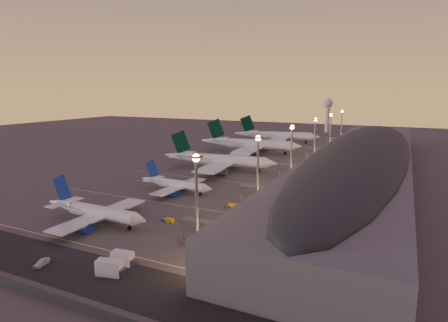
% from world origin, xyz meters
% --- Properties ---
extents(ground, '(700.00, 700.00, 0.00)m').
position_xyz_m(ground, '(0.00, 0.00, 0.00)').
color(ground, '#3D3B39').
extents(airliner_narrow_south, '(38.77, 34.49, 13.90)m').
position_xyz_m(airliner_narrow_south, '(-5.24, -31.20, 3.59)').
color(airliner_narrow_south, silver).
rests_on(airliner_narrow_south, ground).
extents(airliner_narrow_north, '(33.75, 30.15, 12.06)m').
position_xyz_m(airliner_narrow_north, '(-2.64, 9.94, 3.12)').
color(airliner_narrow_north, silver).
rests_on(airliner_narrow_north, ground).
extents(airliner_wide_near, '(61.49, 56.22, 19.66)m').
position_xyz_m(airliner_wide_near, '(-6.22, 55.50, 5.06)').
color(airliner_wide_near, silver).
rests_on(airliner_wide_near, ground).
extents(airliner_wide_mid, '(68.17, 62.35, 21.80)m').
position_xyz_m(airliner_wide_mid, '(-12.04, 112.57, 5.61)').
color(airliner_wide_mid, silver).
rests_on(airliner_wide_mid, ground).
extents(airliner_wide_far, '(65.92, 60.82, 21.15)m').
position_xyz_m(airliner_wide_far, '(-11.39, 166.21, 5.45)').
color(airliner_wide_far, silver).
rests_on(airliner_wide_far, ground).
extents(terminal_building, '(56.35, 255.00, 17.46)m').
position_xyz_m(terminal_building, '(61.84, 72.47, 8.78)').
color(terminal_building, '#525357').
rests_on(terminal_building, ground).
extents(light_masts, '(2.20, 217.20, 25.90)m').
position_xyz_m(light_masts, '(36.00, 65.00, 17.55)').
color(light_masts, slate).
rests_on(light_masts, ground).
extents(radar_tower, '(9.00, 9.00, 32.50)m').
position_xyz_m(radar_tower, '(10.00, 260.00, 21.87)').
color(radar_tower, silver).
rests_on(radar_tower, ground).
extents(service_lane, '(260.00, 16.00, 0.01)m').
position_xyz_m(service_lane, '(0.00, -56.00, 0.01)').
color(service_lane, black).
rests_on(service_lane, ground).
extents(lane_markings, '(90.00, 180.36, 0.00)m').
position_xyz_m(lane_markings, '(0.00, 40.00, 0.01)').
color(lane_markings, '#D8C659').
rests_on(lane_markings, ground).
extents(baggage_tug_a, '(4.11, 1.93, 1.21)m').
position_xyz_m(baggage_tug_a, '(29.94, -33.34, 0.55)').
color(baggage_tug_a, gold).
rests_on(baggage_tug_a, ground).
extents(baggage_tug_b, '(4.07, 1.87, 1.20)m').
position_xyz_m(baggage_tug_b, '(14.56, -20.89, 0.55)').
color(baggage_tug_b, gold).
rests_on(baggage_tug_b, ground).
extents(baggage_tug_c, '(3.83, 3.10, 1.08)m').
position_xyz_m(baggage_tug_c, '(28.27, 2.33, 0.49)').
color(baggage_tug_c, gold).
rests_on(baggage_tug_c, ground).
extents(catering_truck_a, '(6.70, 3.84, 3.54)m').
position_xyz_m(catering_truck_a, '(22.62, -54.82, 1.66)').
color(catering_truck_a, silver).
rests_on(catering_truck_a, ground).
extents(catering_truck_b, '(5.96, 3.02, 3.20)m').
position_xyz_m(catering_truck_b, '(21.68, -49.51, 1.50)').
color(catering_truck_b, silver).
rests_on(catering_truck_b, ground).
extents(baggage_tug_d, '(3.66, 3.60, 1.10)m').
position_xyz_m(baggage_tug_d, '(25.50, 1.49, 0.50)').
color(baggage_tug_d, gold).
rests_on(baggage_tug_d, ground).
extents(service_van_c, '(3.09, 4.97, 1.58)m').
position_xyz_m(service_van_c, '(4.87, -58.30, 0.79)').
color(service_van_c, silver).
rests_on(service_van_c, ground).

